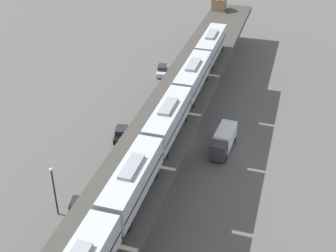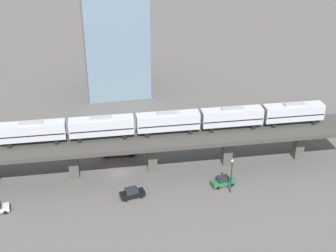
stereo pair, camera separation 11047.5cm
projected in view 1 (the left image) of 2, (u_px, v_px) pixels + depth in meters
ground_plane at (178, 141)px, 70.43m from camera, size 400.00×400.00×0.00m
elevated_viaduct at (178, 104)px, 67.27m from camera, size 13.64×92.33×7.29m
subway_train at (168, 119)px, 56.90m from camera, size 6.39×62.46×4.45m
signal_hut at (219, 2)px, 100.15m from camera, size 3.40×3.40×3.40m
street_car_black at (121, 134)px, 70.50m from camera, size 2.44×4.61×1.89m
street_car_green at (78, 208)px, 56.37m from camera, size 2.41×4.61×1.89m
street_car_silver at (162, 70)px, 89.76m from camera, size 2.33×4.57×1.89m
delivery_truck at (224, 140)px, 67.51m from camera, size 3.15×7.43×3.20m
street_lamp at (54, 187)px, 54.68m from camera, size 0.44×0.44×6.94m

